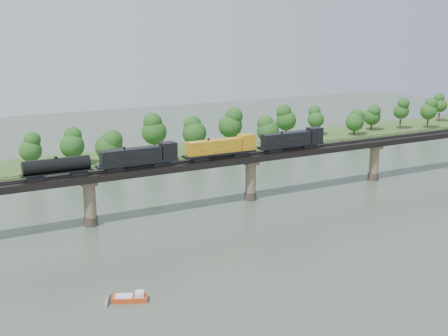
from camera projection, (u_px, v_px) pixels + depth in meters
name	position (u px, v px, depth m)	size (l,w,h in m)	color
ground	(325.00, 239.00, 113.94)	(400.00, 400.00, 0.00)	#3C4A3A
far_bank	(167.00, 154.00, 186.64)	(300.00, 24.00, 1.60)	#355120
bridge	(251.00, 178.00, 138.33)	(236.00, 30.00, 11.50)	#473A2D
bridge_superstructure	(251.00, 153.00, 136.79)	(220.00, 4.90, 0.75)	black
far_treeline	(147.00, 134.00, 177.12)	(289.06, 17.54, 13.60)	#382619
freight_train	(194.00, 151.00, 129.37)	(74.59, 2.91, 5.13)	black
motorboat	(130.00, 298.00, 87.92)	(5.88, 4.07, 1.55)	#C33E16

